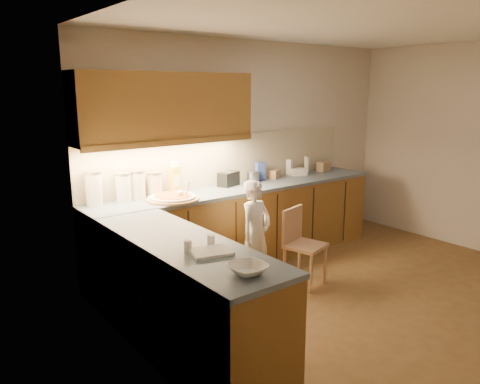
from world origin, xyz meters
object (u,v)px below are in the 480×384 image
at_px(pizza_on_board, 173,198).
at_px(wooden_chair, 300,241).
at_px(child, 256,234).
at_px(oil_jug, 175,179).
at_px(toaster, 228,179).

height_order(pizza_on_board, wooden_chair, pizza_on_board).
relative_size(pizza_on_board, child, 0.48).
bearing_deg(wooden_chair, oil_jug, 115.74).
xyz_separation_m(pizza_on_board, wooden_chair, (1.06, -0.78, -0.47)).
bearing_deg(oil_jug, child, -57.21).
height_order(child, oil_jug, oil_jug).
height_order(pizza_on_board, toaster, pizza_on_board).
bearing_deg(child, oil_jug, 110.12).
height_order(oil_jug, toaster, oil_jug).
bearing_deg(wooden_chair, toaster, 85.23).
xyz_separation_m(oil_jug, toaster, (0.71, -0.01, -0.08)).
relative_size(child, toaster, 3.90).
bearing_deg(wooden_chair, pizza_on_board, 127.83).
relative_size(child, wooden_chair, 1.38).
distance_m(oil_jug, toaster, 0.71).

